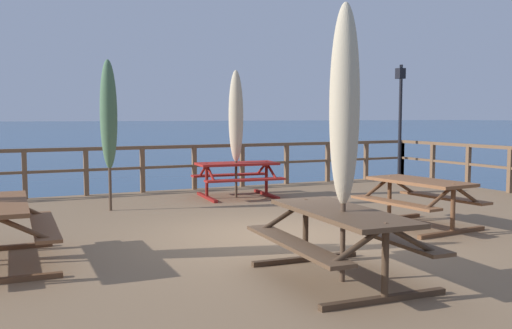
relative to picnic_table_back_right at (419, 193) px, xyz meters
name	(u,v)px	position (x,y,z in m)	size (l,w,h in m)	color
ground_plane	(281,281)	(-2.31, 0.38, -1.24)	(600.00, 600.00, 0.00)	navy
wooden_deck	(281,258)	(-2.31, 0.38, -0.90)	(14.39, 11.68, 0.69)	#846647
railing_waterside_far	(169,161)	(-2.31, 6.07, 0.17)	(14.19, 0.10, 1.09)	brown
picnic_table_back_right	(419,193)	(0.00, 0.00, 0.00)	(1.55, 1.82, 0.78)	brown
picnic_table_front_left	(237,172)	(-1.26, 4.39, 0.00)	(1.87, 1.55, 0.78)	maroon
picnic_table_front_right	(341,229)	(-2.81, -1.91, 0.01)	(1.52, 2.10, 0.78)	brown
patio_umbrella_short_mid	(109,115)	(-4.15, 3.78, 1.25)	(0.32, 0.32, 2.84)	#4C3828
patio_umbrella_short_front	(236,117)	(-1.30, 4.36, 1.22)	(0.32, 0.32, 2.78)	#4C3828
patio_umbrella_tall_mid_right	(344,106)	(-2.83, -1.99, 1.33)	(0.32, 0.32, 2.96)	#4C3828
lamp_post_hooked	(400,104)	(4.06, 5.38, 1.56)	(0.51, 0.55, 3.20)	black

